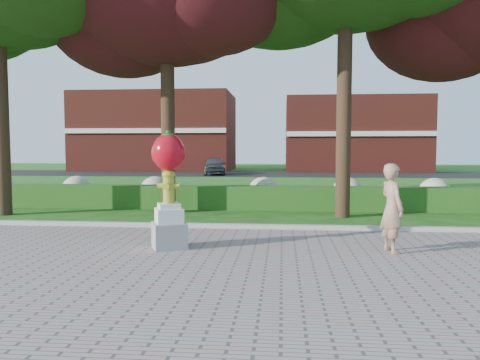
{
  "coord_description": "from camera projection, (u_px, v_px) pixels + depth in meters",
  "views": [
    {
      "loc": [
        1.67,
        -8.83,
        2.12
      ],
      "look_at": [
        0.78,
        1.0,
        1.43
      ],
      "focal_mm": 35.0,
      "sensor_mm": 36.0,
      "label": 1
    }
  ],
  "objects": [
    {
      "name": "ground",
      "position": [
        195.0,
        257.0,
        9.07
      ],
      "size": [
        100.0,
        100.0,
        0.0
      ],
      "primitive_type": "plane",
      "color": "#194B12",
      "rests_on": "ground"
    },
    {
      "name": "walkway",
      "position": [
        128.0,
        340.0,
        5.1
      ],
      "size": [
        40.0,
        14.0,
        0.04
      ],
      "primitive_type": "cube",
      "color": "gray",
      "rests_on": "ground"
    },
    {
      "name": "curb",
      "position": [
        217.0,
        227.0,
        12.05
      ],
      "size": [
        40.0,
        0.18,
        0.15
      ],
      "primitive_type": "cube",
      "color": "#ADADA5",
      "rests_on": "ground"
    },
    {
      "name": "lawn_hedge",
      "position": [
        233.0,
        197.0,
        16.0
      ],
      "size": [
        24.0,
        0.7,
        0.8
      ],
      "primitive_type": "cube",
      "color": "#234D16",
      "rests_on": "ground"
    },
    {
      "name": "hydrangea_row",
      "position": [
        252.0,
        190.0,
        16.93
      ],
      "size": [
        20.1,
        1.1,
        0.99
      ],
      "color": "#A8B288",
      "rests_on": "ground"
    },
    {
      "name": "street",
      "position": [
        261.0,
        174.0,
        36.89
      ],
      "size": [
        50.0,
        8.0,
        0.02
      ],
      "primitive_type": "cube",
      "color": "black",
      "rests_on": "ground"
    },
    {
      "name": "building_left",
      "position": [
        157.0,
        132.0,
        43.5
      ],
      "size": [
        14.0,
        8.0,
        7.0
      ],
      "primitive_type": "cube",
      "color": "maroon",
      "rests_on": "ground"
    },
    {
      "name": "building_right",
      "position": [
        353.0,
        135.0,
        41.9
      ],
      "size": [
        12.0,
        8.0,
        6.4
      ],
      "primitive_type": "cube",
      "color": "maroon",
      "rests_on": "ground"
    },
    {
      "name": "hydrant_sculpture",
      "position": [
        169.0,
        186.0,
        9.57
      ],
      "size": [
        0.86,
        0.86,
        2.42
      ],
      "rotation": [
        0.0,
        0.0,
        0.41
      ],
      "color": "gray",
      "rests_on": "walkway"
    },
    {
      "name": "woman",
      "position": [
        392.0,
        208.0,
        9.22
      ],
      "size": [
        0.59,
        0.74,
        1.76
      ],
      "primitive_type": "imported",
      "rotation": [
        0.0,
        0.0,
        1.86
      ],
      "color": "#A4785E",
      "rests_on": "walkway"
    },
    {
      "name": "parked_car",
      "position": [
        215.0,
        166.0,
        35.75
      ],
      "size": [
        2.12,
        4.16,
        1.36
      ],
      "primitive_type": "imported",
      "rotation": [
        0.0,
        0.0,
        0.13
      ],
      "color": "#3A3D41",
      "rests_on": "street"
    }
  ]
}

